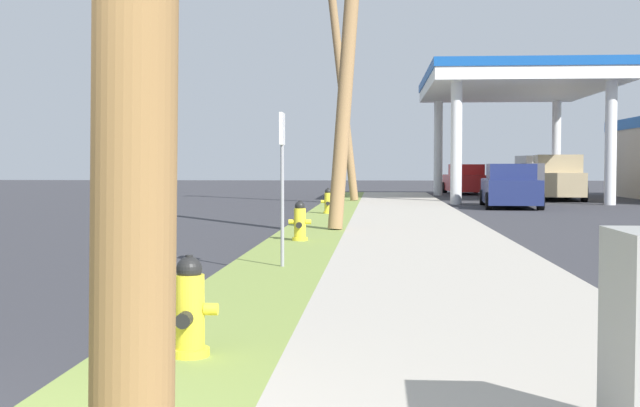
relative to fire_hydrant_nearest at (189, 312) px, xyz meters
name	(u,v)px	position (x,y,z in m)	size (l,w,h in m)	color
fire_hydrant_nearest	(189,312)	(0.00, 0.00, 0.00)	(0.42, 0.38, 0.74)	yellow
fire_hydrant_second	(300,223)	(-0.07, 9.33, 0.00)	(0.42, 0.38, 0.74)	yellow
fire_hydrant_third	(328,202)	(-0.07, 17.96, 0.00)	(0.42, 0.37, 0.74)	yellow
utility_pole_background	(342,89)	(-0.04, 26.64, 4.07)	(1.82, 1.01, 8.62)	#937047
street_sign_post	(282,157)	(0.06, 5.39, 1.19)	(0.05, 0.36, 2.12)	gray
car_navy_by_near_pump	(510,188)	(6.13, 24.14, 0.28)	(2.20, 4.61, 1.57)	navy
car_red_by_far_pump	(466,180)	(6.00, 38.14, 0.28)	(2.16, 4.59, 1.57)	red
truck_silver_at_forecourt	(534,178)	(8.89, 34.42, 0.47)	(2.58, 5.56, 1.97)	#BCBCC1
truck_tan_on_apron	(555,179)	(9.14, 30.97, 0.47)	(2.58, 5.56, 1.97)	tan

